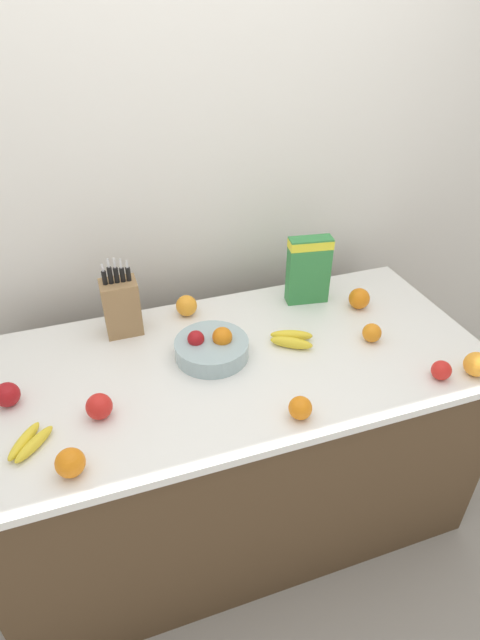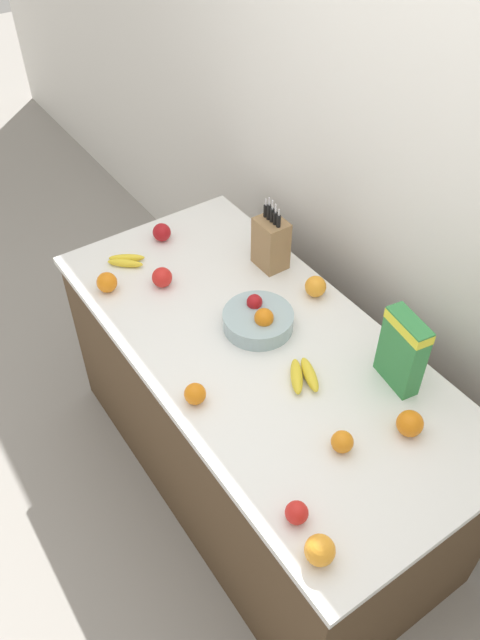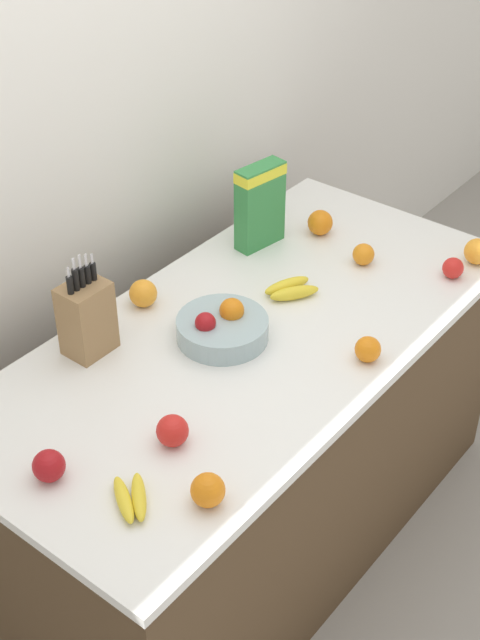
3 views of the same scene
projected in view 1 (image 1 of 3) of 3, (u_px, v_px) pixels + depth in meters
The scene contains 17 objects.
ground_plane at pixel (236, 507), 2.31m from camera, with size 14.00×14.00×0.00m, color gray.
wall_back at pixel (185, 187), 2.08m from camera, with size 9.00×0.06×2.60m.
counter at pixel (236, 442), 2.06m from camera, with size 1.84×0.87×0.88m.
knife_block at pixel (121, 306), 1.89m from camera, with size 0.13×0.11×0.32m.
cereal_box at pixel (309, 267), 2.05m from camera, with size 0.18×0.09×0.29m.
fruit_bowl at pixel (212, 347), 1.81m from camera, with size 0.27×0.27×0.12m.
banana_bunch_left at pixel (29, 442), 1.46m from camera, with size 0.15×0.16×0.03m.
banana_bunch_right at pixel (291, 339), 1.88m from camera, with size 0.18×0.15×0.04m.
apple_middle at pixel (99, 406), 1.55m from camera, with size 0.08×0.08×0.08m, color red.
apple_near_bananas at pixel (441, 370), 1.71m from camera, with size 0.07×0.07×0.07m, color red.
apple_by_knife_block at pixel (7, 395), 1.60m from camera, with size 0.08×0.08×0.08m, color #A31419.
orange_front_left at pixel (300, 408), 1.55m from camera, with size 0.07×0.07×0.07m, color orange.
orange_front_right at pixel (70, 463), 1.37m from camera, with size 0.08×0.08×0.08m, color orange.
orange_by_cereal at pixel (372, 333), 1.88m from camera, with size 0.07×0.07×0.07m, color orange.
orange_back_center at pixel (476, 364), 1.72m from camera, with size 0.09×0.09×0.09m, color orange.
orange_mid_left at pixel (359, 299), 2.07m from camera, with size 0.09×0.09×0.09m, color orange.
orange_near_bowl at pixel (187, 306), 2.03m from camera, with size 0.09×0.09×0.09m, color orange.
Camera 1 is at (-0.44, -1.34, 2.02)m, focal length 28.00 mm.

